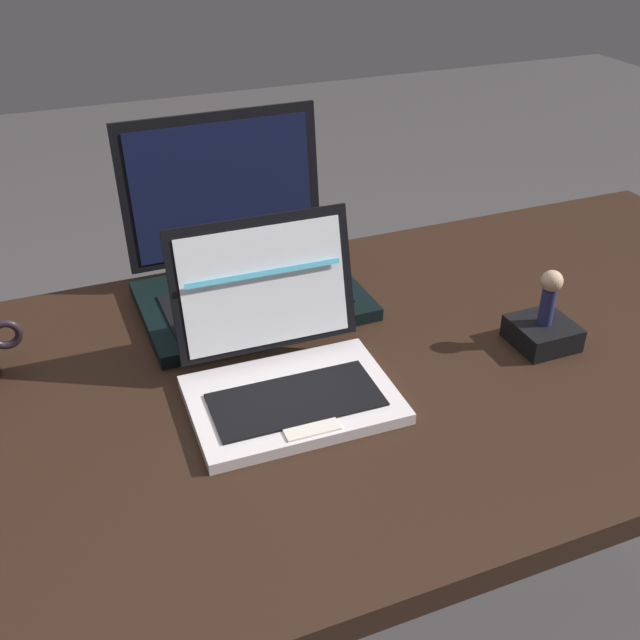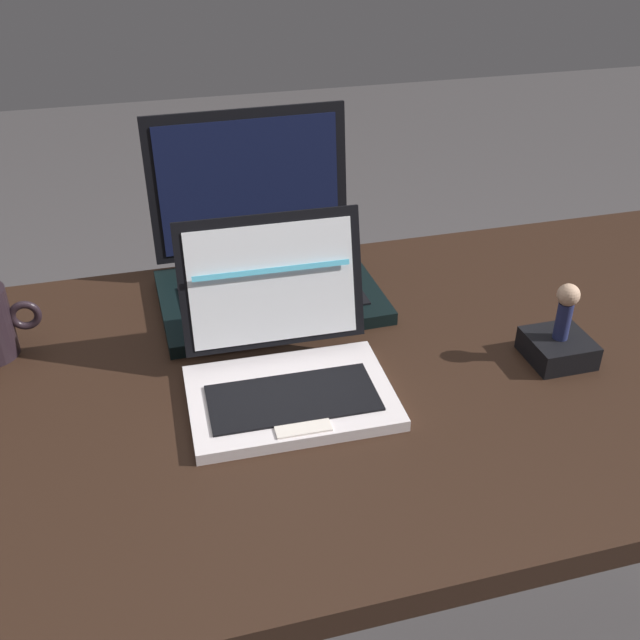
{
  "view_description": "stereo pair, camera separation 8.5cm",
  "coord_description": "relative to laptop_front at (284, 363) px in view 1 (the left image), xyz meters",
  "views": [
    {
      "loc": [
        -0.22,
        -0.71,
        1.26
      ],
      "look_at": [
        0.05,
        -0.04,
        0.82
      ],
      "focal_mm": 41.5,
      "sensor_mm": 36.0,
      "label": 1
    },
    {
      "loc": [
        -0.14,
        -0.73,
        1.26
      ],
      "look_at": [
        0.05,
        -0.04,
        0.82
      ],
      "focal_mm": 41.5,
      "sensor_mm": 36.0,
      "label": 2
    }
  ],
  "objects": [
    {
      "name": "desk",
      "position": [
        -0.02,
        0.02,
        -0.1
      ],
      "size": [
        1.73,
        0.69,
        0.71
      ],
      "color": "black",
      "rests_on": "ground"
    },
    {
      "name": "laptop_front",
      "position": [
        0.0,
        0.0,
        0.0
      ],
      "size": [
        0.25,
        0.22,
        0.19
      ],
      "color": "silver",
      "rests_on": "desk"
    },
    {
      "name": "laptop_rear",
      "position": [
        0.02,
        0.24,
        0.01
      ],
      "size": [
        0.32,
        0.25,
        0.25
      ],
      "color": "black",
      "rests_on": "desk"
    },
    {
      "name": "figurine_stand",
      "position": [
        0.36,
        -0.03,
        -0.02
      ],
      "size": [
        0.08,
        0.08,
        0.03
      ],
      "primitive_type": "cube",
      "color": "black",
      "rests_on": "desk"
    },
    {
      "name": "figurine",
      "position": [
        0.36,
        -0.03,
        0.04
      ],
      "size": [
        0.03,
        0.03,
        0.08
      ],
      "color": "navy",
      "rests_on": "figurine_stand"
    }
  ]
}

